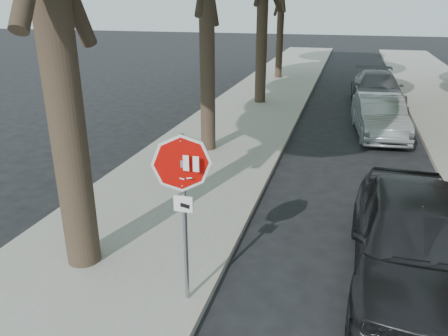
# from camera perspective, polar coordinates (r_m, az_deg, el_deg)

# --- Properties ---
(ground) EXTENTS (120.00, 120.00, 0.00)m
(ground) POSITION_cam_1_polar(r_m,az_deg,el_deg) (6.88, 1.03, -18.30)
(ground) COLOR black
(ground) RESTS_ON ground
(sidewalk_left) EXTENTS (4.00, 55.00, 0.12)m
(sidewalk_left) POSITION_cam_1_polar(r_m,az_deg,el_deg) (18.10, 3.12, 7.19)
(sidewalk_left) COLOR gray
(sidewalk_left) RESTS_ON ground
(curb_left) EXTENTS (0.12, 55.00, 0.13)m
(curb_left) POSITION_cam_1_polar(r_m,az_deg,el_deg) (17.78, 9.62, 6.68)
(curb_left) COLOR #9E9384
(curb_left) RESTS_ON ground
(curb_right) EXTENTS (0.12, 55.00, 0.13)m
(curb_right) POSITION_cam_1_polar(r_m,az_deg,el_deg) (17.88, 23.80, 5.27)
(curb_right) COLOR #9E9384
(curb_right) RESTS_ON ground
(stop_sign) EXTENTS (0.76, 0.34, 2.61)m
(stop_sign) POSITION_cam_1_polar(r_m,az_deg,el_deg) (6.02, -5.37, -2.68)
(stop_sign) COLOR gray
(stop_sign) RESTS_ON sidewalk_left
(car_a) EXTENTS (2.02, 4.81, 1.62)m
(car_a) POSITION_cam_1_polar(r_m,az_deg,el_deg) (7.65, 23.60, -8.57)
(car_a) COLOR black
(car_a) RESTS_ON ground
(car_b) EXTENTS (1.88, 4.29, 1.37)m
(car_b) POSITION_cam_1_polar(r_m,az_deg,el_deg) (15.93, 19.64, 6.41)
(car_b) COLOR #989CA0
(car_b) RESTS_ON ground
(car_c) EXTENTS (2.29, 5.12, 1.46)m
(car_c) POSITION_cam_1_polar(r_m,az_deg,el_deg) (20.71, 19.32, 9.70)
(car_c) COLOR #4F4F54
(car_c) RESTS_ON ground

